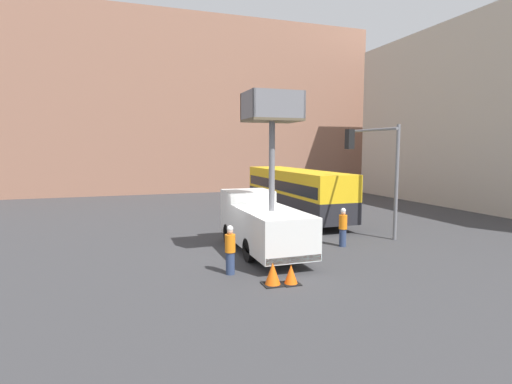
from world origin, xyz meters
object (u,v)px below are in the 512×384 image
Objects in this scene: city_bus at (295,190)px; road_worker_directing at (343,227)px; utility_truck at (262,219)px; traffic_cone_near_truck at (291,275)px; road_worker_near_truck at (230,250)px; traffic_light_pole at (380,163)px; traffic_cone_mid_road at (273,274)px.

city_bus is 8.07m from road_worker_directing.
utility_truck is 10.13× the size of traffic_cone_near_truck.
city_bus is at bearing 56.79° from utility_truck.
road_worker_near_truck is at bearing -130.86° from utility_truck.
traffic_cone_near_truck is (-0.46, -4.12, -1.17)m from utility_truck.
utility_truck is 4.31m from traffic_cone_near_truck.
utility_truck is 9.34m from city_bus.
traffic_cone_near_truck is (-4.39, -4.00, -0.59)m from road_worker_directing.
traffic_light_pole is at bearing 33.31° from traffic_cone_near_truck.
traffic_cone_near_truck is (1.65, -1.69, -0.58)m from road_worker_near_truck.
utility_truck is at bearing 17.53° from road_worker_directing.
traffic_light_pole is at bearing -166.36° from city_bus.
utility_truck is 3.73× the size of road_worker_directing.
city_bus reaches higher than traffic_cone_mid_road.
road_worker_directing is at bearing 63.06° from road_worker_near_truck.
city_bus is at bearing 62.36° from traffic_cone_mid_road.
traffic_cone_near_truck is (-5.57, -11.93, -1.55)m from city_bus.
road_worker_directing is (6.04, 2.32, 0.01)m from road_worker_near_truck.
utility_truck is at bearing 75.00° from traffic_cone_mid_road.
traffic_cone_near_truck is 0.62m from traffic_cone_mid_road.
utility_truck is at bearing 91.21° from road_worker_near_truck.
road_worker_near_truck is (-7.22, -10.24, -0.97)m from city_bus.
traffic_light_pole is (0.95, -7.64, 1.99)m from city_bus.
road_worker_directing reaches higher than traffic_cone_mid_road.
road_worker_directing is 5.97m from traffic_cone_near_truck.
traffic_cone_near_truck is 0.86× the size of traffic_cone_mid_road.
road_worker_directing is (-2.12, -0.28, -2.95)m from traffic_light_pole.
road_worker_near_truck is 1.95m from traffic_cone_mid_road.
traffic_cone_near_truck is at bearing -11.42° from traffic_cone_mid_road.
traffic_cone_near_truck is at bearing -3.63° from road_worker_near_truck.
traffic_light_pole reaches higher than road_worker_directing.
traffic_cone_mid_road is at bearing 158.92° from city_bus.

